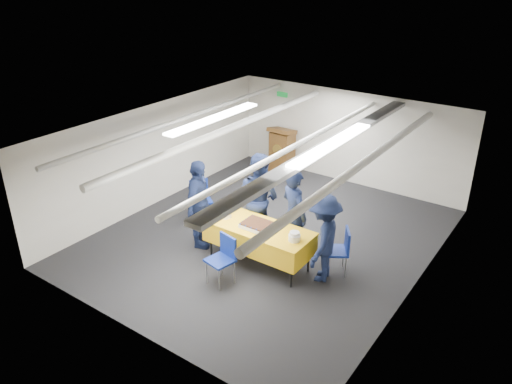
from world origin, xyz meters
TOP-DOWN VIEW (x-y plane):
  - ground at (0.00, 0.00)m, footprint 7.00×7.00m
  - room_shell at (0.09, 0.41)m, footprint 6.00×7.00m
  - serving_table at (0.39, -0.88)m, footprint 2.01×0.83m
  - sheet_cake at (0.39, -0.91)m, footprint 0.55×0.43m
  - plate_stack_left at (-0.33, -0.93)m, footprint 0.24×0.24m
  - plate_stack_right at (1.17, -0.93)m, footprint 0.21×0.21m
  - podium at (-1.60, 3.05)m, footprint 0.62×0.53m
  - chair_near at (0.22, -1.68)m, footprint 0.50×0.50m
  - chair_right at (1.75, -0.30)m, footprint 0.58×0.58m
  - chair_left at (-1.65, -0.13)m, footprint 0.59×0.59m
  - sailor_a at (0.77, -0.29)m, footprint 0.76×0.64m
  - sailor_b at (-0.11, -0.16)m, footprint 0.94×0.76m
  - sailor_c at (-0.92, -1.00)m, footprint 0.81×1.12m
  - sailor_d at (1.56, -0.63)m, footprint 0.82×1.15m

SIDE VIEW (x-z plane):
  - ground at x=0.00m, z-range 0.00..0.00m
  - chair_near at x=0.22m, z-range 0.10..0.97m
  - chair_right at x=1.75m, z-range 0.10..0.97m
  - chair_left at x=-1.65m, z-range 0.10..0.97m
  - serving_table at x=0.39m, z-range 0.17..0.94m
  - podium at x=-1.60m, z-range -0.01..1.24m
  - sailor_d at x=1.56m, z-range 0.00..1.61m
  - sheet_cake at x=0.39m, z-range 0.77..0.86m
  - plate_stack_right at x=1.17m, z-range 0.76..0.93m
  - plate_stack_left at x=-0.33m, z-range 0.76..0.94m
  - sailor_a at x=0.77m, z-range 0.00..1.76m
  - sailor_c at x=-0.92m, z-range 0.00..1.77m
  - sailor_b at x=-0.11m, z-range 0.00..1.84m
  - room_shell at x=0.09m, z-range 0.66..2.96m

